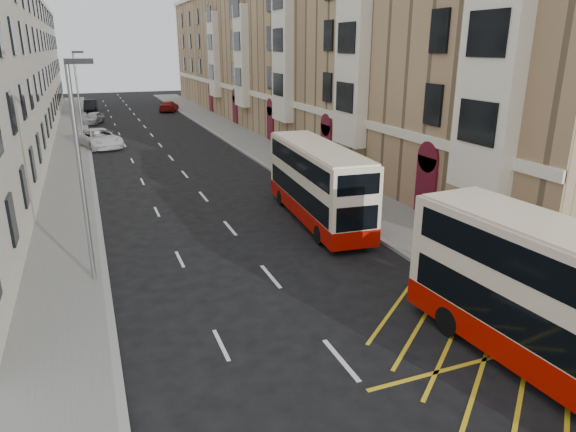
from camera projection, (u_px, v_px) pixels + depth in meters
name	position (u px, v px, depth m)	size (l,w,h in m)	color
pavement_right	(281.00, 159.00, 40.40)	(4.00, 120.00, 0.15)	slate
pavement_left	(70.00, 176.00, 35.03)	(3.00, 120.00, 0.15)	slate
kerb_right	(257.00, 161.00, 39.70)	(0.25, 120.00, 0.15)	gray
kerb_left	(93.00, 174.00, 35.55)	(0.25, 120.00, 0.15)	gray
road_markings	(153.00, 136.00, 50.91)	(10.00, 110.00, 0.01)	silver
terrace_right	(291.00, 56.00, 54.02)	(10.75, 79.00, 15.25)	tan
guard_railing	(477.00, 275.00, 18.11)	(0.06, 6.56, 1.01)	red
street_lamp_near	(81.00, 162.00, 18.09)	(0.93, 0.18, 8.00)	slate
street_lamp_far	(78.00, 93.00, 44.60)	(0.93, 0.18, 8.00)	slate
double_decker_rear	(317.00, 183.00, 25.74)	(3.02, 9.94, 3.90)	beige
pedestrian_far	(548.00, 284.00, 17.14)	(0.95, 0.40, 1.62)	black
white_van	(99.00, 138.00, 45.08)	(2.72, 5.90, 1.64)	silver
car_silver	(93.00, 118.00, 58.79)	(1.63, 4.06, 1.38)	#B2B4BA
car_dark	(91.00, 106.00, 70.36)	(1.64, 4.71, 1.55)	black
car_red	(169.00, 106.00, 70.20)	(1.98, 4.87, 1.41)	maroon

